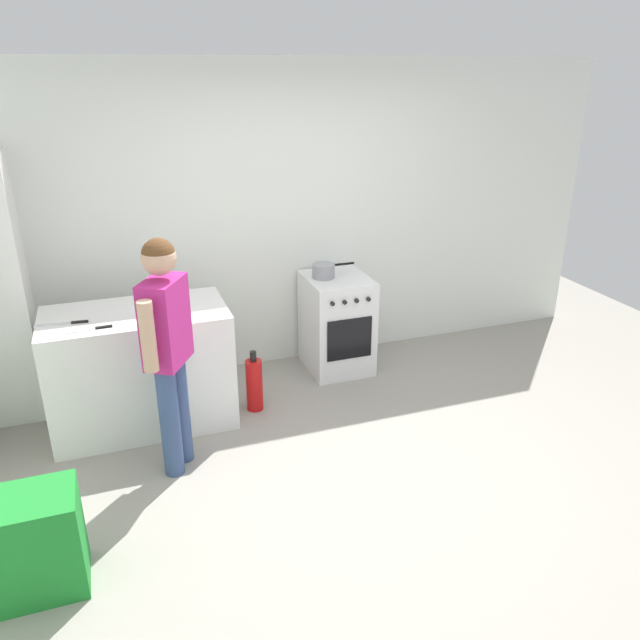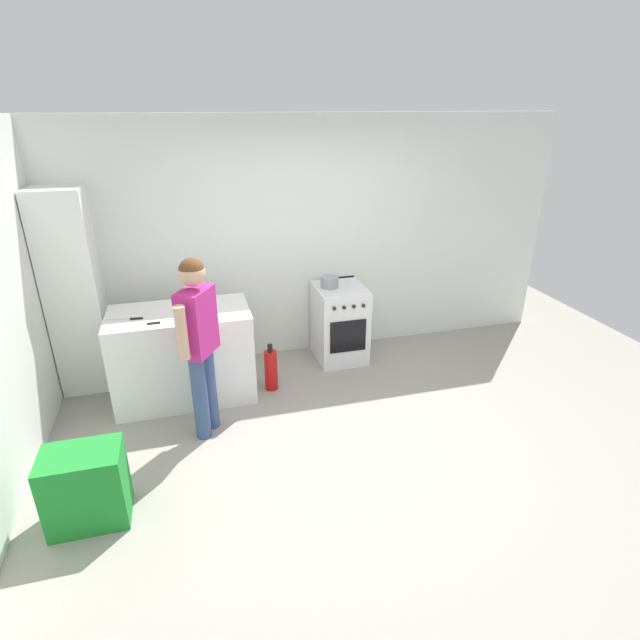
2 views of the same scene
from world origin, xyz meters
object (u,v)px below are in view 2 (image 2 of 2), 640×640
knife_chef (143,325)px  recycling_crate_upper (82,471)px  knife_bread (124,319)px  recycling_crate_lower (90,503)px  oven_left (340,323)px  pot (330,282)px  larder_cabinet (74,294)px  fire_extinguisher (271,370)px  person (198,335)px

knife_chef → recycling_crate_upper: (-0.39, -1.26, -0.48)m
knife_bread → recycling_crate_lower: bearing=-98.9°
oven_left → recycling_crate_lower: size_ratio=1.63×
recycling_crate_lower → recycling_crate_upper: bearing=0.0°
pot → knife_chef: (-1.89, -0.64, -0.01)m
larder_cabinet → recycling_crate_upper: bearing=-82.5°
fire_extinguisher → larder_cabinet: 2.03m
fire_extinguisher → recycling_crate_upper: size_ratio=0.96×
pot → knife_bread: (-2.06, -0.48, -0.01)m
knife_chef → recycling_crate_lower: bearing=-107.4°
pot → larder_cabinet: larder_cabinet is taller
recycling_crate_upper → larder_cabinet: bearing=97.5°
person → larder_cabinet: (-1.11, 1.14, 0.05)m
pot → knife_bread: 2.11m
fire_extinguisher → recycling_crate_upper: bearing=-137.5°
oven_left → knife_bread: size_ratio=2.42×
fire_extinguisher → larder_cabinet: bearing=162.0°
knife_chef → oven_left: bearing=17.0°
oven_left → person: size_ratio=0.53×
recycling_crate_lower → larder_cabinet: size_ratio=0.26×
pot → recycling_crate_lower: bearing=-140.2°
pot → recycling_crate_lower: size_ratio=0.72×
recycling_crate_upper → knife_bread: bearing=81.1°
recycling_crate_lower → person: bearing=44.4°
fire_extinguisher → pot: bearing=33.8°
knife_bread → fire_extinguisher: knife_bread is taller
pot → recycling_crate_lower: (-2.28, -1.90, -0.77)m
knife_bread → recycling_crate_upper: bearing=-98.9°
person → pot: bearing=36.8°
oven_left → recycling_crate_lower: oven_left is taller
knife_chef → fire_extinguisher: knife_chef is taller
oven_left → knife_bread: 2.26m
pot → larder_cabinet: bearing=178.4°
person → larder_cabinet: size_ratio=0.80×
knife_bread → person: size_ratio=0.22×
pot → larder_cabinet: (-2.54, 0.07, 0.09)m
fire_extinguisher → knife_bread: bearing=178.6°
recycling_crate_upper → larder_cabinet: (-0.26, 1.97, 0.58)m
recycling_crate_upper → fire_extinguisher: bearing=42.5°
oven_left → person: (-1.54, -1.04, 0.52)m
pot → recycling_crate_upper: size_ratio=0.72×
larder_cabinet → recycling_crate_lower: bearing=-82.5°
recycling_crate_upper → oven_left: bearing=38.0°
pot → knife_chef: bearing=-161.2°
oven_left → fire_extinguisher: size_ratio=1.70×
fire_extinguisher → knife_chef: bearing=-173.3°
knife_bread → recycling_crate_upper: size_ratio=0.68×
knife_chef → recycling_crate_lower: size_ratio=0.60×
oven_left → knife_bread: knife_bread is taller
oven_left → larder_cabinet: bearing=177.8°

